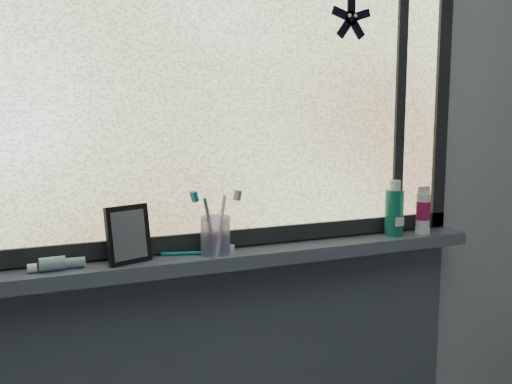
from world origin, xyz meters
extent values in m
cube|color=#9EA3A8|center=(0.00, 1.30, 1.25)|extent=(3.00, 0.01, 2.50)
cube|color=#444D5B|center=(0.00, 1.23, 1.00)|extent=(1.62, 0.14, 0.04)
cube|color=silver|center=(0.00, 1.28, 1.53)|extent=(1.50, 0.01, 1.00)
cube|color=black|center=(0.00, 1.28, 1.05)|extent=(1.60, 0.03, 0.05)
cube|color=black|center=(0.78, 1.28, 1.53)|extent=(0.05, 0.03, 1.10)
cube|color=black|center=(0.60, 1.28, 1.53)|extent=(0.03, 0.03, 1.00)
cube|color=black|center=(-0.32, 1.22, 1.10)|extent=(0.14, 0.10, 0.16)
cylinder|color=#A195C5|center=(-0.08, 1.21, 1.08)|extent=(0.11, 0.11, 0.11)
cylinder|color=teal|center=(0.56, 1.23, 1.11)|extent=(0.08, 0.08, 0.15)
cylinder|color=silver|center=(0.67, 1.21, 1.11)|extent=(0.05, 0.05, 0.11)
camera|label=1|loc=(-0.60, -0.31, 1.43)|focal=40.00mm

